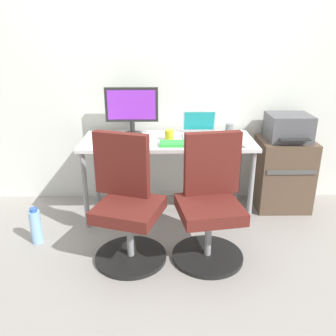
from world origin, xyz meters
TOP-DOWN VIEW (x-y plane):
  - ground_plane at (0.00, 0.00)m, footprint 5.28×5.28m
  - back_wall at (0.00, 0.39)m, footprint 4.40×0.04m
  - desk at (0.00, 0.00)m, footprint 1.52×0.62m
  - office_chair_left at (-0.31, -0.68)m, footprint 0.56×0.56m
  - office_chair_right at (0.30, -0.68)m, footprint 0.54×0.54m
  - side_cabinet at (1.11, 0.13)m, footprint 0.50×0.45m
  - printer at (1.11, 0.13)m, footprint 0.38×0.40m
  - water_bottle_on_floor at (-1.08, -0.51)m, footprint 0.09×0.09m
  - desktop_monitor at (-0.33, 0.17)m, footprint 0.48×0.18m
  - open_laptop at (0.29, 0.11)m, footprint 0.31×0.28m
  - keyboard_by_monitor at (-0.32, -0.05)m, footprint 0.34×0.12m
  - keyboard_by_laptop at (0.34, -0.23)m, footprint 0.34×0.12m
  - mouse_by_monitor at (0.63, -0.22)m, footprint 0.06×0.10m
  - mouse_by_laptop at (0.50, -0.08)m, footprint 0.06×0.10m
  - coffee_mug at (0.01, -0.03)m, footprint 0.08×0.08m
  - pen_cup at (0.57, 0.14)m, footprint 0.07×0.07m
  - notebook at (0.03, -0.17)m, footprint 0.21×0.15m

SIDE VIEW (x-z plane):
  - ground_plane at x=0.00m, z-range 0.00..0.00m
  - water_bottle_on_floor at x=-1.08m, z-range -0.01..0.30m
  - side_cabinet at x=1.11m, z-range 0.00..0.68m
  - office_chair_left at x=-0.31m, z-range -0.05..0.89m
  - office_chair_right at x=0.30m, z-range -0.05..0.89m
  - desk at x=0.00m, z-range 0.29..1.02m
  - keyboard_by_monitor at x=-0.32m, z-range 0.73..0.74m
  - keyboard_by_laptop at x=0.34m, z-range 0.73..0.74m
  - notebook at x=0.03m, z-range 0.73..0.75m
  - mouse_by_monitor at x=0.63m, z-range 0.73..0.76m
  - mouse_by_laptop at x=0.50m, z-range 0.73..0.76m
  - coffee_mug at x=0.01m, z-range 0.73..0.82m
  - pen_cup at x=0.57m, z-range 0.73..0.83m
  - open_laptop at x=0.29m, z-range 0.67..0.89m
  - printer at x=1.11m, z-range 0.68..0.92m
  - desktop_monitor at x=-0.33m, z-range 0.76..1.19m
  - back_wall at x=0.00m, z-range 0.00..2.60m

